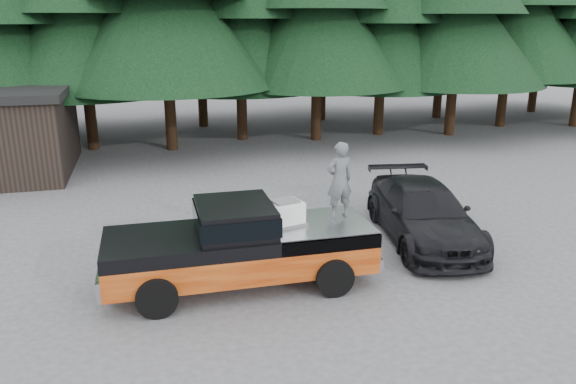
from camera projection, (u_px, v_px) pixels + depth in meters
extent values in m
plane|color=#444547|center=(254.00, 287.00, 12.45)|extent=(120.00, 120.00, 0.00)
cube|color=black|center=(235.00, 217.00, 12.08)|extent=(1.66, 1.90, 0.59)
cube|color=silver|center=(285.00, 214.00, 12.40)|extent=(0.87, 0.78, 0.50)
imported|color=#4D5053|center=(339.00, 180.00, 12.69)|extent=(0.70, 0.52, 1.77)
imported|color=black|center=(423.00, 213.00, 14.94)|extent=(2.83, 5.45, 1.51)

